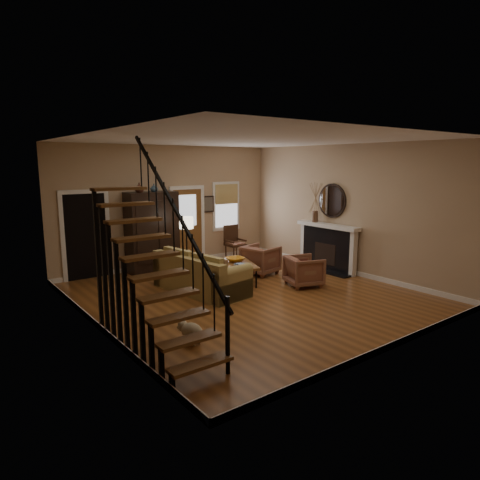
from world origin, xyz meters
TOP-DOWN VIEW (x-y plane):
  - room at (-0.41, 1.76)m, footprint 7.00×7.33m
  - staircase at (-2.78, -1.30)m, footprint 0.94×2.80m
  - fireplace at (3.13, 0.50)m, footprint 0.33×1.95m
  - armoire at (-0.70, 3.15)m, footprint 1.30×0.60m
  - vase_a at (-1.05, 3.05)m, footprint 0.24×0.24m
  - vase_b at (-0.65, 3.05)m, footprint 0.20×0.20m
  - sofa at (-0.65, 0.85)m, footprint 1.30×2.38m
  - coffee_table at (0.42, 0.93)m, footprint 1.13×1.44m
  - bowl at (0.47, 1.08)m, footprint 0.43×0.43m
  - books at (0.30, 0.63)m, footprint 0.23×0.32m
  - armchair_left at (1.51, -0.21)m, footprint 0.97×0.96m
  - armchair_right at (1.40, 1.24)m, footprint 0.97×0.95m
  - floor_lamp at (-0.25, 2.14)m, footprint 0.43×0.43m
  - side_chair at (1.85, 2.95)m, footprint 0.54×0.54m
  - dog at (-2.24, -1.44)m, footprint 0.37×0.51m

SIDE VIEW (x-z plane):
  - dog at x=-2.24m, z-range 0.00..0.34m
  - coffee_table at x=0.42m, z-range 0.00..0.48m
  - armchair_left at x=1.51m, z-range 0.00..0.70m
  - armchair_right at x=1.40m, z-range 0.00..0.74m
  - sofa at x=-0.65m, z-range 0.00..0.84m
  - side_chair at x=1.85m, z-range 0.00..1.02m
  - books at x=0.30m, z-range 0.48..0.54m
  - bowl at x=0.47m, z-range 0.48..0.59m
  - fireplace at x=3.13m, z-range -0.41..1.89m
  - floor_lamp at x=-0.25m, z-range 0.00..1.52m
  - armoire at x=-0.70m, z-range 0.00..2.10m
  - room at x=-0.41m, z-range -0.14..3.16m
  - staircase at x=-2.78m, z-range 0.00..3.20m
  - vase_b at x=-0.65m, z-range 2.10..2.31m
  - vase_a at x=-1.05m, z-range 2.10..2.35m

